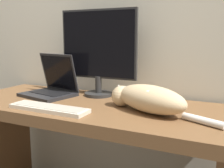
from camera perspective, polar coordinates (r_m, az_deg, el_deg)
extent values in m
cube|color=beige|center=(1.78, 0.56, 16.30)|extent=(6.40, 0.06, 2.60)
cube|color=brown|center=(1.49, -5.48, -5.28)|extent=(1.52, 0.63, 0.06)
cylinder|color=#282828|center=(1.67, -2.97, -2.20)|extent=(0.18, 0.18, 0.02)
cylinder|color=#282828|center=(1.65, -2.99, -0.09)|extent=(0.04, 0.04, 0.10)
cube|color=#282828|center=(1.63, -2.98, 8.64)|extent=(0.51, 0.02, 0.42)
cube|color=black|center=(1.62, -3.15, 8.63)|extent=(0.48, 0.01, 0.40)
cube|color=#232326|center=(1.70, -13.82, -2.25)|extent=(0.35, 0.31, 0.02)
cube|color=black|center=(1.70, -13.44, -1.79)|extent=(0.27, 0.19, 0.00)
cube|color=#232326|center=(1.74, -11.50, 2.49)|extent=(0.31, 0.13, 0.24)
cube|color=black|center=(1.73, -11.63, 2.43)|extent=(0.28, 0.11, 0.21)
cube|color=beige|center=(1.37, -13.61, -5.18)|extent=(0.44, 0.12, 0.02)
cube|color=#ABA393|center=(1.37, -13.63, -4.72)|extent=(0.40, 0.10, 0.00)
ellipsoid|color=#D1B284|center=(1.30, 8.30, -3.22)|extent=(0.44, 0.32, 0.14)
ellipsoid|color=white|center=(1.28, 9.03, -1.75)|extent=(0.22, 0.19, 0.05)
sphere|color=#D1B284|center=(1.41, 2.14, -2.60)|extent=(0.11, 0.11, 0.11)
cone|color=white|center=(1.42, 1.46, -0.64)|extent=(0.04, 0.04, 0.03)
cone|color=white|center=(1.38, 2.86, -0.94)|extent=(0.04, 0.04, 0.03)
cylinder|color=white|center=(1.19, 19.22, -7.55)|extent=(0.19, 0.11, 0.03)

